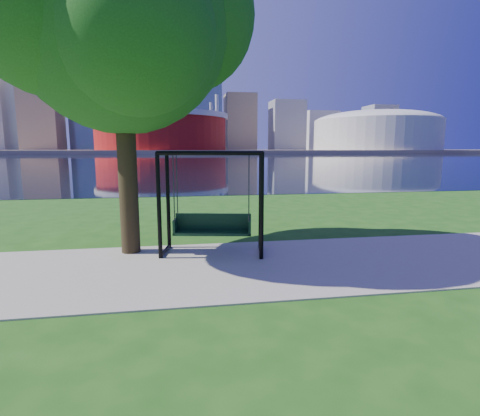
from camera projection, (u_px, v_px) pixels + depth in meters
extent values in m
plane|color=#1E5114|center=(228.00, 260.00, 8.59)|extent=(900.00, 900.00, 0.00)
cube|color=#9E937F|center=(231.00, 266.00, 8.10)|extent=(120.00, 4.00, 0.03)
cube|color=black|center=(181.00, 158.00, 107.95)|extent=(900.00, 180.00, 0.02)
cube|color=#937F60|center=(178.00, 151.00, 306.52)|extent=(900.00, 228.00, 2.00)
cylinder|color=maroon|center=(162.00, 132.00, 233.85)|extent=(80.00, 80.00, 22.00)
cylinder|color=silver|center=(161.00, 117.00, 232.37)|extent=(83.00, 83.00, 3.00)
cylinder|color=silver|center=(211.00, 126.00, 256.97)|extent=(2.00, 2.00, 32.00)
cylinder|color=silver|center=(111.00, 125.00, 246.18)|extent=(2.00, 2.00, 32.00)
cylinder|color=silver|center=(100.00, 121.00, 209.16)|extent=(2.00, 2.00, 32.00)
cylinder|color=silver|center=(217.00, 123.00, 219.96)|extent=(2.00, 2.00, 32.00)
cylinder|color=beige|center=(376.00, 135.00, 257.78)|extent=(84.00, 84.00, 20.00)
ellipsoid|color=beige|center=(377.00, 122.00, 256.38)|extent=(84.00, 84.00, 15.12)
cube|color=#998466|center=(40.00, 90.00, 277.27)|extent=(26.00, 26.00, 88.00)
cube|color=slate|center=(90.00, 91.00, 306.00)|extent=(30.00, 24.00, 95.00)
cube|color=gray|center=(125.00, 103.00, 293.23)|extent=(24.00, 24.00, 72.00)
cube|color=silver|center=(165.00, 104.00, 326.75)|extent=(32.00, 28.00, 80.00)
cube|color=slate|center=(207.00, 114.00, 309.84)|extent=(22.00, 22.00, 58.00)
cube|color=#998466|center=(240.00, 122.00, 330.15)|extent=(26.00, 26.00, 48.00)
cube|color=gray|center=(287.00, 126.00, 327.44)|extent=(28.00, 24.00, 42.00)
cube|color=silver|center=(320.00, 131.00, 358.81)|extent=(30.00, 26.00, 36.00)
cube|color=gray|center=(379.00, 128.00, 347.22)|extent=(24.00, 24.00, 40.00)
cube|color=#998466|center=(408.00, 133.00, 369.01)|extent=(26.00, 26.00, 32.00)
sphere|color=#998466|center=(34.00, 22.00, 269.88)|extent=(10.00, 10.00, 10.00)
cylinder|color=black|center=(159.00, 207.00, 8.50)|extent=(0.11, 0.11, 2.44)
cylinder|color=black|center=(262.00, 208.00, 8.43)|extent=(0.11, 0.11, 2.44)
cylinder|color=black|center=(168.00, 202.00, 9.44)|extent=(0.11, 0.11, 2.44)
cylinder|color=black|center=(261.00, 202.00, 9.38)|extent=(0.11, 0.11, 2.44)
cylinder|color=black|center=(209.00, 153.00, 8.28)|extent=(2.31, 0.55, 0.10)
cylinder|color=black|center=(214.00, 153.00, 9.22)|extent=(2.31, 0.55, 0.10)
cylinder|color=black|center=(162.00, 153.00, 8.78)|extent=(0.28, 0.96, 0.10)
cylinder|color=black|center=(165.00, 250.00, 9.15)|extent=(0.26, 0.95, 0.08)
cylinder|color=black|center=(262.00, 153.00, 8.71)|extent=(0.28, 0.96, 0.10)
cylinder|color=black|center=(261.00, 251.00, 9.08)|extent=(0.26, 0.95, 0.08)
cube|color=black|center=(213.00, 233.00, 9.04)|extent=(1.92, 0.83, 0.06)
cube|color=black|center=(213.00, 222.00, 9.21)|extent=(1.83, 0.41, 0.40)
cube|color=black|center=(176.00, 226.00, 9.05)|extent=(0.14, 0.48, 0.36)
cube|color=black|center=(250.00, 227.00, 9.00)|extent=(0.14, 0.48, 0.36)
cylinder|color=#2E2E32|center=(174.00, 189.00, 8.71)|extent=(0.03, 0.03, 1.54)
cylinder|color=#2E2E32|center=(249.00, 189.00, 8.66)|extent=(0.03, 0.03, 1.54)
cylinder|color=#2E2E32|center=(177.00, 187.00, 9.09)|extent=(0.03, 0.03, 1.54)
cylinder|color=#2E2E32|center=(249.00, 187.00, 9.04)|extent=(0.03, 0.03, 1.54)
cylinder|color=black|center=(127.00, 161.00, 8.88)|extent=(0.45, 0.45, 4.51)
sphere|color=#1C4F17|center=(121.00, 23.00, 8.40)|extent=(4.92, 4.92, 4.92)
sphere|color=#1C4F17|center=(180.00, 17.00, 9.15)|extent=(3.69, 3.69, 3.69)
sphere|color=#1C4F17|center=(56.00, 3.00, 7.77)|extent=(3.89, 3.89, 3.89)
sphere|color=#1C4F17|center=(135.00, 33.00, 7.45)|extent=(3.28, 3.28, 3.28)
sphere|color=#1C4F17|center=(101.00, 3.00, 9.37)|extent=(3.48, 3.48, 3.48)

